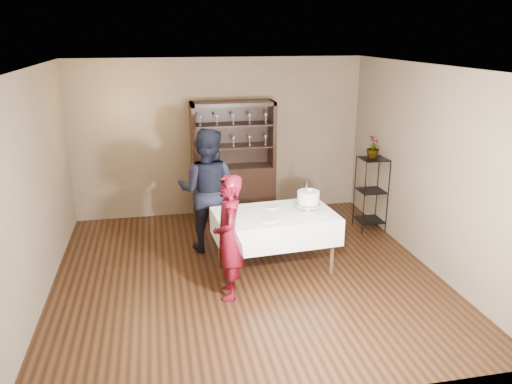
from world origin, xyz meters
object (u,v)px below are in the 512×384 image
plant_etagere (371,191)px  woman (229,237)px  cake_table (275,226)px  potted_plant (373,147)px  man (207,190)px  cake (308,199)px  china_hutch (234,179)px

plant_etagere → woman: (-2.58, -1.71, 0.12)m
cake_table → potted_plant: potted_plant is taller
man → cake: size_ratio=4.03×
china_hutch → cake: china_hutch is taller
woman → cake: 1.33m
potted_plant → plant_etagere: bearing=-68.9°
cake_table → woman: 0.97m
cake → cake_table: bearing=176.7°
plant_etagere → woman: bearing=-146.4°
potted_plant → man: bearing=-173.8°
china_hutch → potted_plant: size_ratio=5.68×
man → cake_table: bearing=153.7°
china_hutch → man: china_hutch is taller
woman → man: man is taller
cake → china_hutch: bearing=107.2°
man → cake: 1.52m
china_hutch → potted_plant: bearing=-26.3°
plant_etagere → man: size_ratio=0.66×
china_hutch → cake: size_ratio=4.43×
china_hutch → plant_etagere: 2.33m
plant_etagere → woman: 3.10m
woman → china_hutch: bearing=174.9°
china_hutch → man: (-0.60, -1.31, 0.24)m
plant_etagere → woman: size_ratio=0.78×
china_hutch → potted_plant: china_hutch is taller
cake_table → woman: woman is taller
china_hutch → woman: china_hutch is taller
plant_etagere → man: man is taller
plant_etagere → china_hutch: bearing=153.2°
man → woman: bearing=112.7°
cake_table → cake: size_ratio=3.67×
china_hutch → potted_plant: (2.07, -1.02, 0.70)m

